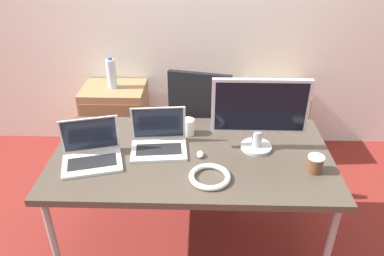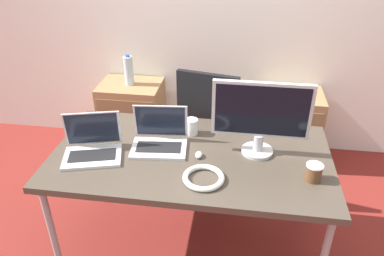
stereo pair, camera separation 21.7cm
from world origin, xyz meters
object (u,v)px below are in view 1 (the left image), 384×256
Objects in this scene: cabinet_left at (117,120)px; cable_coil at (210,177)px; coffee_cup_white at (188,127)px; cabinet_right at (271,122)px; mouse at (200,154)px; coffee_cup_brown at (315,164)px; laptop_left at (159,141)px; monitor at (260,112)px; office_chair at (204,143)px; laptop_right at (92,153)px; water_bottle at (111,74)px.

cable_coil is at bearing -59.58° from cabinet_left.
cabinet_right is at bearing 52.99° from coffee_cup_white.
mouse is 0.65× the size of coffee_cup_brown.
monitor reaches higher than laptop_left.
cabinet_left is 2.94× the size of cable_coil.
office_chair is 17.05× the size of mouse.
laptop_right is 0.69m from cable_coil.
cable_coil is at bearing -12.54° from laptop_right.
monitor is (1.12, -1.12, 0.69)m from cabinet_left.
cabinet_right is 1.61m from cable_coil.
cabinet_left is at bearing 136.52° from coffee_cup_brown.
cabinet_left and cabinet_right have the same top height.
monitor is (-0.31, -1.12, 0.69)m from cabinet_right.
laptop_right reaches higher than mouse.
coffee_cup_brown is at bearing -10.98° from mouse.
cable_coil is (0.05, -0.21, -0.00)m from mouse.
cabinet_left is 2.00m from coffee_cup_brown.
laptop_left is 3.63× the size of coffee_cup_brown.
office_chair reaches higher than water_bottle.
coffee_cup_brown is (0.60, -0.86, 0.42)m from office_chair.
coffee_cup_white reaches higher than cabinet_left.
laptop_right is 0.62m from coffee_cup_white.
water_bottle is at bearing 135.02° from monitor.
laptop_right reaches higher than cable_coil.
laptop_right is (-0.37, -0.14, 0.00)m from laptop_left.
water_bottle is 1.29m from laptop_right.
laptop_left is 5.54× the size of mouse.
cabinet_left is 1.72m from monitor.
cabinet_right is 1.89× the size of laptop_left.
cabinet_right is 1.52m from laptop_left.
water_bottle is at bearing 122.74° from mouse.
laptop_left is at bearing -64.82° from water_bottle.
water_bottle is 1.94m from coffee_cup_brown.
coffee_cup_brown is at bearing -2.91° from laptop_right.
office_chair reaches higher than laptop_left.
laptop_left is 0.90m from coffee_cup_brown.
office_chair is at bearing 77.53° from coffee_cup_white.
mouse is at bearing 104.28° from cable_coil.
water_bottle reaches higher than cabinet_right.
water_bottle reaches higher than mouse.
monitor is at bearing 142.78° from coffee_cup_brown.
laptop_right is at bearing -82.58° from cabinet_left.
laptop_left is 0.42m from cable_coil.
monitor is at bearing 9.40° from laptop_right.
laptop_right is at bearing -134.69° from cabinet_right.
cable_coil is at bearing -43.92° from laptop_left.
water_bottle is 2.87× the size of coffee_cup_brown.
cabinet_right is 1.30m from coffee_cup_white.
cable_coil is (0.30, -0.29, -0.04)m from laptop_left.
cabinet_left is at bearing 149.38° from office_chair.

